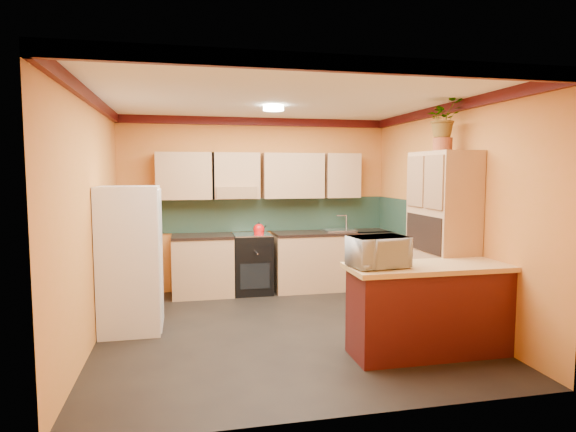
% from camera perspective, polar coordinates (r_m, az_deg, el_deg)
% --- Properties ---
extents(room_shell, '(4.24, 4.24, 2.72)m').
position_cam_1_polar(room_shell, '(5.84, -0.94, 7.47)').
color(room_shell, black).
rests_on(room_shell, ground).
extents(base_cabinets_back, '(3.65, 0.60, 0.88)m').
position_cam_1_polar(base_cabinets_back, '(7.56, 0.45, -5.58)').
color(base_cabinets_back, tan).
rests_on(base_cabinets_back, ground).
extents(countertop_back, '(3.65, 0.62, 0.04)m').
position_cam_1_polar(countertop_back, '(7.49, 0.45, -2.12)').
color(countertop_back, black).
rests_on(countertop_back, base_cabinets_back).
extents(stove, '(0.58, 0.58, 0.91)m').
position_cam_1_polar(stove, '(7.45, -4.27, -5.64)').
color(stove, black).
rests_on(stove, ground).
extents(kettle, '(0.17, 0.17, 0.18)m').
position_cam_1_polar(kettle, '(7.33, -3.47, -1.50)').
color(kettle, red).
rests_on(kettle, stove).
extents(sink, '(0.48, 0.40, 0.03)m').
position_cam_1_polar(sink, '(7.69, 6.10, -1.69)').
color(sink, silver).
rests_on(sink, countertop_back).
extents(base_cabinets_right, '(0.60, 0.80, 0.88)m').
position_cam_1_polar(base_cabinets_right, '(7.43, 11.23, -5.87)').
color(base_cabinets_right, tan).
rests_on(base_cabinets_right, ground).
extents(countertop_right, '(0.62, 0.80, 0.04)m').
position_cam_1_polar(countertop_right, '(7.36, 11.29, -2.35)').
color(countertop_right, black).
rests_on(countertop_right, base_cabinets_right).
extents(fridge, '(0.68, 0.66, 1.70)m').
position_cam_1_polar(fridge, '(5.90, -18.21, -4.90)').
color(fridge, white).
rests_on(fridge, ground).
extents(pantry, '(0.48, 0.90, 2.10)m').
position_cam_1_polar(pantry, '(5.97, 17.78, -2.83)').
color(pantry, tan).
rests_on(pantry, ground).
extents(fern_pot, '(0.22, 0.22, 0.16)m').
position_cam_1_polar(fern_pot, '(5.97, 17.85, 8.05)').
color(fern_pot, brown).
rests_on(fern_pot, pantry).
extents(fern, '(0.45, 0.41, 0.45)m').
position_cam_1_polar(fern, '(5.99, 17.93, 10.96)').
color(fern, tan).
rests_on(fern, fern_pot).
extents(breakfast_bar, '(1.80, 0.55, 0.88)m').
position_cam_1_polar(breakfast_bar, '(5.25, 17.33, -10.74)').
color(breakfast_bar, '#501312').
rests_on(breakfast_bar, ground).
extents(bar_top, '(1.90, 0.65, 0.05)m').
position_cam_1_polar(bar_top, '(5.14, 17.48, -5.75)').
color(bar_top, tan).
rests_on(bar_top, breakfast_bar).
extents(microwave, '(0.60, 0.45, 0.30)m').
position_cam_1_polar(microwave, '(4.82, 10.62, -4.18)').
color(microwave, white).
rests_on(microwave, bar_top).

